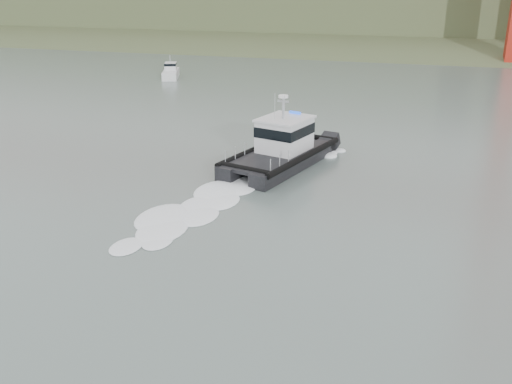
% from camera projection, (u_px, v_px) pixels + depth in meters
% --- Properties ---
extents(ground, '(400.00, 400.00, 0.00)m').
position_uv_depth(ground, '(232.00, 305.00, 22.54)').
color(ground, slate).
rests_on(ground, ground).
extents(headlands, '(500.00, 105.36, 27.12)m').
position_uv_depth(headlands, '(411.00, 1.00, 132.30)').
color(headlands, '#41512E').
rests_on(headlands, ground).
extents(patrol_boat, '(6.32, 10.91, 4.99)m').
position_uv_depth(patrol_boat, '(282.00, 147.00, 38.99)').
color(patrol_boat, black).
rests_on(patrol_boat, ground).
extents(motorboat, '(3.56, 5.70, 2.98)m').
position_uv_depth(motorboat, '(171.00, 72.00, 73.34)').
color(motorboat, silver).
rests_on(motorboat, ground).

